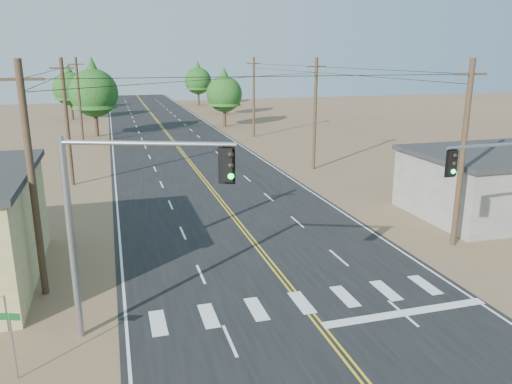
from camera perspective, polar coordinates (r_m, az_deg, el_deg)
name	(u,v)px	position (r m, az deg, el deg)	size (l,w,h in m)	color
road	(205,182)	(41.67, -5.81, 1.20)	(15.00, 200.00, 0.02)	black
utility_pole_left_near	(32,180)	(22.59, -24.22, 1.22)	(1.80, 0.30, 10.00)	#4C3826
utility_pole_left_mid	(67,122)	(42.21, -20.79, 7.53)	(1.80, 0.30, 10.00)	#4C3826
utility_pole_left_far	(79,101)	(62.08, -19.53, 9.82)	(1.80, 0.30, 10.00)	#4C3826
utility_pole_right_near	(463,154)	(28.51, 22.54, 4.08)	(1.80, 0.30, 10.00)	#4C3826
utility_pole_right_mid	(315,113)	(45.65, 6.76, 8.92)	(1.80, 0.30, 10.00)	#4C3826
utility_pole_right_far	(254,97)	(64.47, -0.26, 10.84)	(1.80, 0.30, 10.00)	#4C3826
signal_mast_left	(116,207)	(17.80, -15.70, -1.68)	(5.67, 2.43, 7.50)	gray
street_sign	(12,335)	(18.07, -26.13, -14.50)	(0.66, 0.27, 2.34)	gray
tree_left_near	(93,88)	(67.87, -18.09, 11.24)	(6.07, 6.07, 10.11)	#3F2D1E
tree_left_mid	(70,85)	(87.95, -20.52, 11.35)	(5.43, 5.43, 9.04)	#3F2D1E
tree_left_far	(78,88)	(105.82, -19.63, 11.13)	(3.98, 3.98, 6.64)	#3F2D1E
tree_right_near	(224,90)	(74.12, -3.66, 11.52)	(5.19, 5.19, 8.65)	#3F2D1E
tree_right_mid	(226,88)	(90.21, -3.39, 11.75)	(4.52, 4.52, 7.53)	#3F2D1E
tree_right_far	(198,78)	(107.97, -6.65, 12.81)	(5.55, 5.55, 9.25)	#3F2D1E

